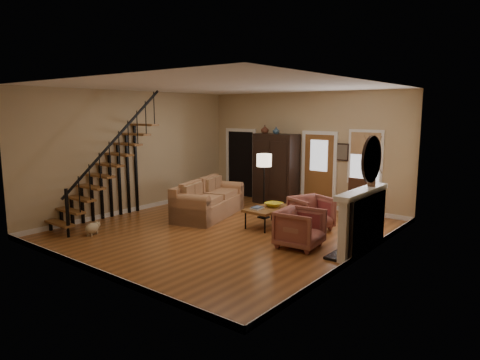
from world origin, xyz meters
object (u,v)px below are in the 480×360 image
Objects in this scene: sofa at (209,200)px; armchair_right at (311,213)px; coffee_table at (268,217)px; side_chair at (354,199)px; armoire at (276,169)px; floor_lamp at (264,186)px; armchair_left at (300,228)px.

sofa is 2.79× the size of armchair_right.
side_chair is (1.26, 2.06, 0.28)m from coffee_table.
armoire reaches higher than armchair_right.
armoire is at bearing 113.62° from floor_lamp.
armchair_left is (3.23, -0.79, -0.05)m from sofa.
floor_lamp is at bearing 107.10° from armchair_right.
armoire is 1.25× the size of floor_lamp.
armoire is 2.61m from side_chair.
armoire is at bearing 119.71° from coffee_table.
coffee_table is (1.82, 0.13, -0.21)m from sofa.
armchair_right reaches higher than coffee_table.
sofa is 1.43× the size of floor_lamp.
armchair_left is at bearing -87.14° from side_chair.
floor_lamp is 1.65× the size of side_chair.
armchair_right is at bearing -101.94° from side_chair.
side_chair is (2.55, -0.20, -0.54)m from armoire.
sofa is 2.35× the size of side_chair.
coffee_table is 2.43m from side_chair.
coffee_table is at bearing 51.27° from armchair_left.
armchair_left is (1.41, -0.92, 0.16)m from coffee_table.
coffee_table is (1.29, -2.26, -0.82)m from armoire.
armoire is 2.45× the size of armchair_right.
coffee_table is 1.03m from armchair_right.
side_chair is at bearing 11.50° from armchair_right.
armoire is 2.52m from sofa.
sofa is 2.79m from armchair_right.
armoire is 0.88× the size of sofa.
side_chair reaches higher than armchair_left.
armoire is 1.73× the size of coffee_table.
side_chair reaches higher than armchair_right.
sofa reaches higher than armchair_right.
sofa is at bearing 125.12° from armchair_right.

